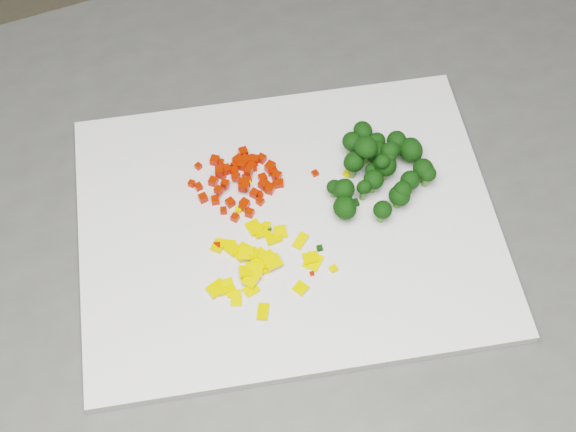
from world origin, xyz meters
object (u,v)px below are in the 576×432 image
counter_block (258,382)px  pepper_pile (263,262)px  cutting_board (288,224)px  carrot_pile (235,179)px  broccoli_pile (378,167)px

counter_block → pepper_pile: (-0.01, -0.05, 0.47)m
counter_block → cutting_board: 0.46m
carrot_pile → broccoli_pile: broccoli_pile is taller
counter_block → carrot_pile: size_ratio=11.59×
counter_block → broccoli_pile: 0.51m
cutting_board → pepper_pile: size_ratio=3.88×
carrot_pile → broccoli_pile: 0.15m
counter_block → carrot_pile: bearing=74.2°
counter_block → cutting_board: size_ratio=2.57×
carrot_pile → pepper_pile: carrot_pile is taller
pepper_pile → broccoli_pile: (0.15, 0.03, 0.02)m
counter_block → carrot_pile: 0.48m
carrot_pile → broccoli_pile: (0.13, -0.06, 0.01)m
cutting_board → broccoli_pile: bearing=-0.1°
cutting_board → carrot_pile: bearing=113.7°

